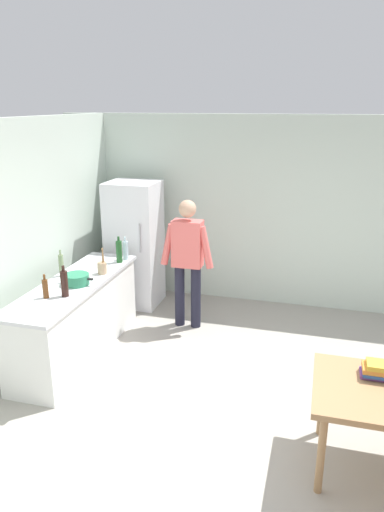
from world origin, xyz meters
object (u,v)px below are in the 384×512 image
(utensil_jar, at_px, (102,267))
(book_stack, at_px, (380,370))
(refrigerator, at_px, (135,244))
(bottle_vinegar_tall, at_px, (61,265))
(person, at_px, (188,256))
(bottle_wine_green, at_px, (119,251))
(bottle_water_clear, at_px, (126,250))
(cooking_pot, at_px, (77,279))
(bottle_wine_dark, at_px, (64,283))
(bottle_beer_brown, at_px, (45,288))

(utensil_jar, relative_size, book_stack, 1.11)
(refrigerator, height_order, bottle_vinegar_tall, refrigerator)
(person, distance_m, bottle_wine_green, 0.87)
(utensil_jar, xyz_separation_m, bottle_water_clear, (0.06, 0.58, 0.05))
(refrigerator, bearing_deg, cooking_pot, -90.97)
(person, xyz_separation_m, bottle_wine_dark, (-0.93, -1.44, 0.07))
(utensil_jar, relative_size, bottle_wine_dark, 0.94)
(person, xyz_separation_m, bottle_beer_brown, (-1.10, -1.54, 0.03))
(cooking_pot, relative_size, book_stack, 1.39)
(refrigerator, distance_m, cooking_pot, 1.66)
(refrigerator, distance_m, utensil_jar, 1.26)
(person, height_order, bottle_beer_brown, person)
(utensil_jar, relative_size, bottle_wine_green, 0.94)
(bottle_wine_dark, height_order, book_stack, bottle_wine_dark)
(bottle_vinegar_tall, bearing_deg, refrigerator, 77.29)
(bottle_water_clear, bearing_deg, utensil_jar, -95.44)
(bottle_vinegar_tall, relative_size, bottle_wine_green, 0.94)
(refrigerator, height_order, book_stack, refrigerator)
(bottle_beer_brown, xyz_separation_m, book_stack, (3.26, -0.43, -0.19))
(bottle_vinegar_tall, bearing_deg, bottle_wine_dark, -57.10)
(book_stack, bearing_deg, bottle_vinegar_tall, 162.80)
(bottle_beer_brown, xyz_separation_m, bottle_vinegar_tall, (-0.18, 0.63, 0.03))
(cooking_pot, distance_m, book_stack, 3.26)
(person, xyz_separation_m, bottle_vinegar_tall, (-1.28, -0.90, 0.06))
(refrigerator, bearing_deg, utensil_jar, -85.71)
(bottle_vinegar_tall, bearing_deg, bottle_wine_green, 55.49)
(bottle_wine_green, bearing_deg, utensil_jar, -93.05)
(bottle_vinegar_tall, bearing_deg, cooking_pot, -33.51)
(utensil_jar, xyz_separation_m, bottle_wine_green, (0.02, 0.45, 0.07))
(refrigerator, bearing_deg, bottle_wine_dark, -89.37)
(bottle_beer_brown, distance_m, bottle_wine_green, 1.31)
(cooking_pot, bearing_deg, refrigerator, 89.03)
(bottle_beer_brown, height_order, bottle_water_clear, bottle_water_clear)
(refrigerator, xyz_separation_m, cooking_pot, (-0.03, -1.66, 0.06))
(utensil_jar, height_order, bottle_water_clear, utensil_jar)
(refrigerator, relative_size, bottle_water_clear, 6.00)
(utensil_jar, bearing_deg, bottle_beer_brown, -106.29)
(refrigerator, xyz_separation_m, utensil_jar, (0.09, -1.26, 0.08))
(cooking_pot, relative_size, utensil_jar, 1.25)
(bottle_beer_brown, relative_size, bottle_wine_dark, 0.76)
(bottle_vinegar_tall, distance_m, book_stack, 3.60)
(book_stack, bearing_deg, refrigerator, 140.95)
(person, relative_size, bottle_wine_green, 5.00)
(bottle_beer_brown, relative_size, bottle_vinegar_tall, 0.81)
(cooking_pot, xyz_separation_m, bottle_vinegar_tall, (-0.30, 0.20, 0.08))
(bottle_vinegar_tall, relative_size, book_stack, 1.11)
(bottle_vinegar_tall, xyz_separation_m, bottle_water_clear, (0.48, 0.78, -0.01))
(utensil_jar, distance_m, bottle_wine_green, 0.46)
(cooking_pot, xyz_separation_m, bottle_wine_green, (0.15, 0.85, 0.09))
(refrigerator, height_order, cooking_pot, refrigerator)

